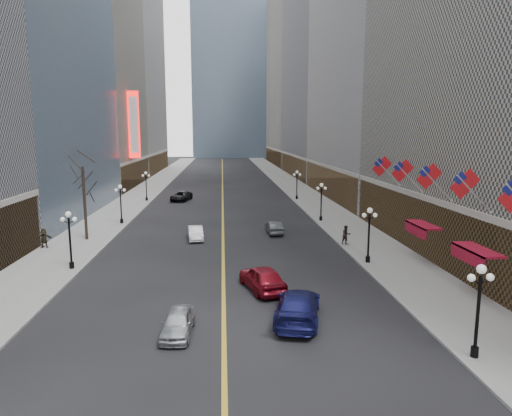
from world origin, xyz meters
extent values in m
cube|color=gray|center=(14.00, 70.00, 0.07)|extent=(6.00, 230.00, 0.15)
cube|color=gray|center=(-14.00, 70.00, 0.07)|extent=(6.00, 230.00, 0.15)
cube|color=gold|center=(0.00, 80.00, 0.01)|extent=(0.25, 200.00, 0.02)
cube|color=#4C3F33|center=(18.40, 29.00, 2.60)|extent=(2.80, 41.00, 5.00)
cube|color=#4C3F33|center=(18.40, 68.00, 2.60)|extent=(2.80, 35.00, 5.00)
cube|color=gray|center=(30.00, 106.00, 24.00)|extent=(26.00, 40.00, 48.00)
cube|color=#4C3F33|center=(18.40, 106.00, 2.60)|extent=(2.80, 39.00, 5.00)
cube|color=#9E9783|center=(30.00, 149.00, 31.00)|extent=(26.00, 46.00, 62.00)
cube|color=#4C3F33|center=(18.40, 149.00, 2.60)|extent=(2.80, 45.00, 5.00)
cube|color=#9E9783|center=(-30.00, 87.00, 25.00)|extent=(26.00, 30.00, 50.00)
cube|color=#4C3F33|center=(-18.40, 87.00, 2.60)|extent=(2.80, 29.00, 5.00)
cube|color=silver|center=(-30.00, 121.00, 36.00)|extent=(26.00, 38.00, 72.00)
cube|color=#4C3F33|center=(-18.40, 121.00, 2.60)|extent=(2.80, 37.00, 5.00)
cylinder|color=black|center=(11.80, 14.00, 0.40)|extent=(0.36, 0.36, 0.50)
cylinder|color=black|center=(11.80, 14.00, 2.15)|extent=(0.16, 0.16, 4.00)
sphere|color=white|center=(11.80, 14.00, 4.45)|extent=(0.44, 0.44, 0.44)
sphere|color=white|center=(11.35, 14.00, 4.05)|extent=(0.36, 0.36, 0.36)
sphere|color=white|center=(12.25, 14.00, 4.05)|extent=(0.36, 0.36, 0.36)
cylinder|color=black|center=(11.80, 30.00, 0.40)|extent=(0.36, 0.36, 0.50)
cylinder|color=black|center=(11.80, 30.00, 2.15)|extent=(0.16, 0.16, 4.00)
sphere|color=white|center=(11.80, 30.00, 4.45)|extent=(0.44, 0.44, 0.44)
sphere|color=white|center=(11.35, 30.00, 4.05)|extent=(0.36, 0.36, 0.36)
sphere|color=white|center=(12.25, 30.00, 4.05)|extent=(0.36, 0.36, 0.36)
cylinder|color=black|center=(11.80, 48.00, 0.40)|extent=(0.36, 0.36, 0.50)
cylinder|color=black|center=(11.80, 48.00, 2.15)|extent=(0.16, 0.16, 4.00)
sphere|color=white|center=(11.80, 48.00, 4.45)|extent=(0.44, 0.44, 0.44)
sphere|color=white|center=(11.35, 48.00, 4.05)|extent=(0.36, 0.36, 0.36)
sphere|color=white|center=(12.25, 48.00, 4.05)|extent=(0.36, 0.36, 0.36)
cylinder|color=black|center=(11.80, 66.00, 0.40)|extent=(0.36, 0.36, 0.50)
cylinder|color=black|center=(11.80, 66.00, 2.15)|extent=(0.16, 0.16, 4.00)
sphere|color=white|center=(11.80, 66.00, 4.45)|extent=(0.44, 0.44, 0.44)
sphere|color=white|center=(11.35, 66.00, 4.05)|extent=(0.36, 0.36, 0.36)
sphere|color=white|center=(12.25, 66.00, 4.05)|extent=(0.36, 0.36, 0.36)
cylinder|color=black|center=(-11.80, 30.00, 0.40)|extent=(0.36, 0.36, 0.50)
cylinder|color=black|center=(-11.80, 30.00, 2.15)|extent=(0.16, 0.16, 4.00)
sphere|color=white|center=(-11.80, 30.00, 4.45)|extent=(0.44, 0.44, 0.44)
sphere|color=white|center=(-12.25, 30.00, 4.05)|extent=(0.36, 0.36, 0.36)
sphere|color=white|center=(-11.35, 30.00, 4.05)|extent=(0.36, 0.36, 0.36)
cylinder|color=black|center=(-11.80, 48.00, 0.40)|extent=(0.36, 0.36, 0.50)
cylinder|color=black|center=(-11.80, 48.00, 2.15)|extent=(0.16, 0.16, 4.00)
sphere|color=white|center=(-11.80, 48.00, 4.45)|extent=(0.44, 0.44, 0.44)
sphere|color=white|center=(-12.25, 48.00, 4.05)|extent=(0.36, 0.36, 0.36)
sphere|color=white|center=(-11.35, 48.00, 4.05)|extent=(0.36, 0.36, 0.36)
cylinder|color=black|center=(-11.80, 66.00, 0.40)|extent=(0.36, 0.36, 0.50)
cylinder|color=black|center=(-11.80, 66.00, 2.15)|extent=(0.16, 0.16, 4.00)
sphere|color=white|center=(-11.80, 66.00, 4.45)|extent=(0.44, 0.44, 0.44)
sphere|color=white|center=(-12.25, 66.00, 4.05)|extent=(0.36, 0.36, 0.36)
sphere|color=white|center=(-11.35, 66.00, 4.05)|extent=(0.36, 0.36, 0.36)
cube|color=navy|center=(14.80, 17.00, 7.80)|extent=(0.88, 0.06, 0.88)
cylinder|color=#B2B2B7|center=(15.80, 22.00, 6.80)|extent=(2.49, 0.12, 2.49)
cube|color=red|center=(15.15, 22.00, 7.45)|extent=(1.94, 0.04, 1.94)
cube|color=navy|center=(14.80, 22.00, 7.80)|extent=(0.88, 0.06, 0.88)
cylinder|color=#B2B2B7|center=(15.80, 27.00, 6.80)|extent=(2.49, 0.12, 2.49)
cube|color=red|center=(15.15, 27.00, 7.45)|extent=(1.94, 0.04, 1.94)
cube|color=navy|center=(14.80, 27.00, 7.80)|extent=(0.88, 0.06, 0.88)
cylinder|color=#B2B2B7|center=(15.80, 32.00, 6.80)|extent=(2.49, 0.12, 2.49)
cube|color=red|center=(15.15, 32.00, 7.45)|extent=(1.94, 0.04, 1.94)
cube|color=navy|center=(14.80, 32.00, 7.80)|extent=(0.88, 0.06, 0.88)
cylinder|color=#B2B2B7|center=(15.80, 37.00, 6.80)|extent=(2.49, 0.12, 2.49)
cube|color=red|center=(15.15, 37.00, 7.45)|extent=(1.94, 0.04, 1.94)
cube|color=navy|center=(14.80, 37.00, 7.80)|extent=(0.88, 0.06, 0.88)
cube|color=maroon|center=(16.30, 22.00, 3.20)|extent=(1.40, 4.00, 0.15)
cube|color=maroon|center=(15.65, 22.00, 2.80)|extent=(0.10, 4.00, 0.90)
cube|color=maroon|center=(16.30, 30.00, 3.20)|extent=(1.40, 4.00, 0.15)
cube|color=maroon|center=(15.65, 30.00, 2.80)|extent=(0.10, 4.00, 0.90)
cube|color=red|center=(-15.90, 80.00, 12.00)|extent=(2.00, 0.50, 12.00)
cube|color=white|center=(-15.85, 80.00, 12.00)|extent=(1.40, 0.55, 10.00)
cylinder|color=#2D231C|center=(-13.50, 40.00, 3.75)|extent=(0.28, 0.28, 7.20)
imported|color=#AEB1B6|center=(-2.43, 17.80, 0.67)|extent=(1.81, 4.00, 1.33)
imported|color=white|center=(-2.74, 39.71, 0.66)|extent=(1.83, 4.13, 1.32)
imported|color=black|center=(-6.51, 66.35, 0.74)|extent=(3.53, 5.72, 1.48)
imported|color=navy|center=(4.22, 19.16, 0.86)|extent=(3.70, 6.33, 1.72)
imported|color=maroon|center=(2.64, 24.39, 0.86)|extent=(3.35, 5.42, 1.72)
imported|color=#464A4D|center=(5.45, 41.84, 0.67)|extent=(1.58, 4.13, 1.34)
imported|color=black|center=(11.60, 35.94, 1.07)|extent=(0.98, 0.67, 1.84)
imported|color=black|center=(-16.40, 36.81, 1.05)|extent=(1.67, 0.49, 1.80)
camera|label=1|loc=(0.02, -5.28, 10.62)|focal=32.00mm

